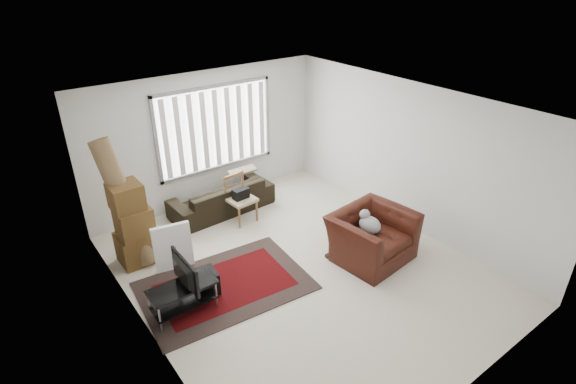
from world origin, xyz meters
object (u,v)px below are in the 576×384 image
(side_chair, at_px, (240,197))
(armchair, at_px, (372,233))
(tv_stand, at_px, (183,294))
(moving_boxes, at_px, (133,227))
(sofa, at_px, (221,193))

(side_chair, distance_m, armchair, 2.61)
(tv_stand, height_order, armchair, armchair)
(tv_stand, distance_m, armchair, 3.18)
(moving_boxes, distance_m, sofa, 2.08)
(moving_boxes, height_order, sofa, moving_boxes)
(tv_stand, distance_m, sofa, 2.96)
(tv_stand, bearing_deg, sofa, 50.04)
(moving_boxes, height_order, armchair, moving_boxes)
(moving_boxes, height_order, side_chair, moving_boxes)
(tv_stand, height_order, side_chair, side_chair)
(tv_stand, relative_size, side_chair, 1.04)
(side_chair, bearing_deg, moving_boxes, 177.68)
(armchair, bearing_deg, side_chair, 108.95)
(side_chair, bearing_deg, tv_stand, -144.35)
(moving_boxes, xyz_separation_m, armchair, (3.18, -2.27, -0.19))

